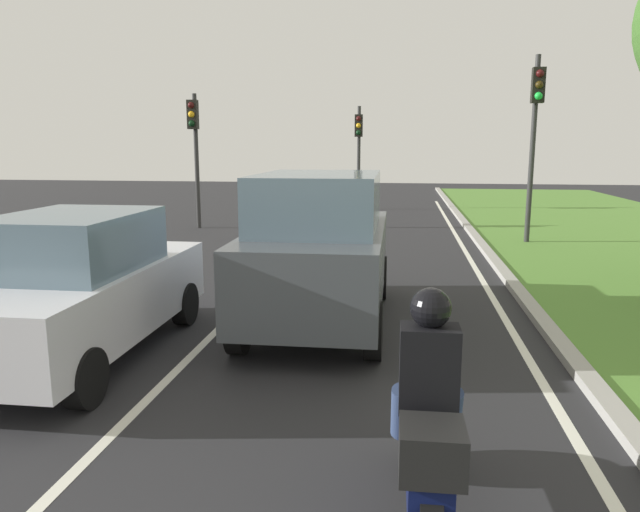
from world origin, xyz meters
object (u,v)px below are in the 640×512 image
Objects in this scene: traffic_light_near_right at (535,120)px; traffic_light_overhead_left at (194,137)px; car_suv_ahead at (320,248)px; motorcycle at (426,452)px; rider_person at (429,366)px; traffic_light_far_median at (359,141)px; car_sedan_left_lane at (80,287)px.

traffic_light_near_right is 10.23m from traffic_light_overhead_left.
motorcycle is (1.42, -4.80, -0.60)m from car_suv_ahead.
traffic_light_far_median is at bearing 94.68° from rider_person.
car_suv_ahead reaches higher than motorcycle.
traffic_light_near_right reaches higher than car_sedan_left_lane.
traffic_light_near_right reaches higher than car_suv_ahead.
traffic_light_overhead_left is (-2.60, 11.71, 2.01)m from car_sedan_left_lane.
car_suv_ahead is 3.88× the size of rider_person.
motorcycle is at bearing -89.11° from rider_person.
car_suv_ahead is 0.90× the size of traffic_light_near_right.
car_suv_ahead is at bearing -61.21° from traffic_light_overhead_left.
motorcycle is 16.32m from traffic_light_overhead_left.
rider_person is (4.22, -2.88, 0.27)m from car_sedan_left_lane.
traffic_light_overhead_left is at bearing -126.28° from traffic_light_far_median.
rider_person is 21.25m from traffic_light_far_median.
traffic_light_near_right is (7.46, 9.88, 2.42)m from car_sedan_left_lane.
traffic_light_near_right reaches higher than motorcycle.
traffic_light_overhead_left is at bearing 169.68° from traffic_light_near_right.
car_sedan_left_lane is at bearing 144.40° from motorcycle.
traffic_light_overhead_left is 1.00× the size of traffic_light_far_median.
car_suv_ahead is 11.37m from traffic_light_overhead_left.
motorcycle is 0.44× the size of traffic_light_far_median.
car_sedan_left_lane is 1.00× the size of traffic_light_overhead_left.
traffic_light_near_right is at bearing -57.61° from traffic_light_far_median.
rider_person is 0.27× the size of traffic_light_far_median.
car_sedan_left_lane is at bearing 144.84° from rider_person.
traffic_light_far_median is (-0.64, 16.34, 1.68)m from car_suv_ahead.
traffic_light_far_median is (-2.05, 21.14, 2.27)m from motorcycle.
traffic_light_far_median is at bearing 122.39° from traffic_light_near_right.
motorcycle is 13.49m from traffic_light_near_right.
traffic_light_near_right is (3.24, 12.76, 2.15)m from rider_person.
rider_person is (1.42, -4.75, 0.02)m from car_suv_ahead.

